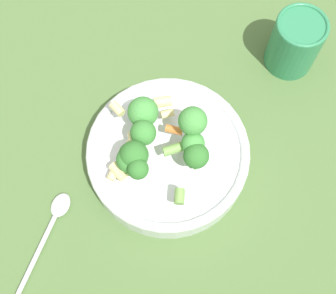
% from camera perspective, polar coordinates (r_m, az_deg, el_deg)
% --- Properties ---
extents(ground_plane, '(3.00, 3.00, 0.00)m').
position_cam_1_polar(ground_plane, '(0.70, 0.00, -1.74)').
color(ground_plane, '#4C6B38').
extents(bowl, '(0.23, 0.23, 0.05)m').
position_cam_1_polar(bowl, '(0.67, 0.00, -0.99)').
color(bowl, silver).
rests_on(bowl, ground_plane).
extents(pasta_salad, '(0.17, 0.15, 0.07)m').
position_cam_1_polar(pasta_salad, '(0.62, -1.78, 1.15)').
color(pasta_salad, '#8CB766').
rests_on(pasta_salad, bowl).
extents(cup, '(0.08, 0.08, 0.10)m').
position_cam_1_polar(cup, '(0.75, 15.25, 12.21)').
color(cup, '#2D7F51').
rests_on(cup, ground_plane).
extents(spoon, '(0.10, 0.16, 0.01)m').
position_cam_1_polar(spoon, '(0.69, -14.29, -9.67)').
color(spoon, silver).
rests_on(spoon, ground_plane).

